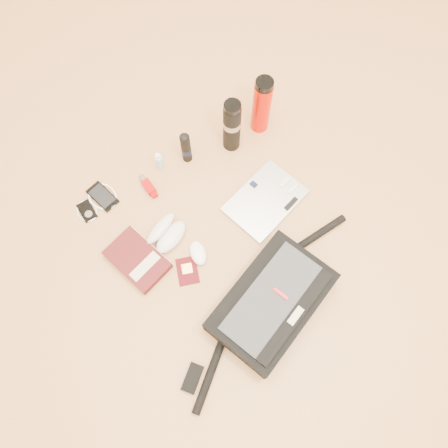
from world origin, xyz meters
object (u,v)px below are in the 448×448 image
object	(u,v)px
messenger_bag	(271,303)
thermos_black	(232,126)
laptop	(265,200)
book	(138,259)
thermos_red	(262,106)

from	to	relation	value
messenger_bag	thermos_black	bearing A→B (deg)	49.95
laptop	book	distance (m)	0.55
thermos_black	thermos_red	size ratio (longest dim) A/B	0.95
thermos_black	messenger_bag	bearing A→B (deg)	-108.78
book	thermos_red	size ratio (longest dim) A/B	0.91
book	thermos_black	bearing A→B (deg)	7.41
thermos_black	thermos_red	xyz separation A→B (m)	(0.15, 0.02, 0.00)
thermos_red	thermos_black	bearing A→B (deg)	-172.77
thermos_red	messenger_bag	bearing A→B (deg)	-118.85
messenger_bag	thermos_red	size ratio (longest dim) A/B	2.98
laptop	book	world-z (taller)	book
messenger_bag	laptop	bearing A→B (deg)	38.98
laptop	thermos_black	distance (m)	0.32
messenger_bag	laptop	world-z (taller)	messenger_bag
laptop	messenger_bag	bearing A→B (deg)	-136.69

